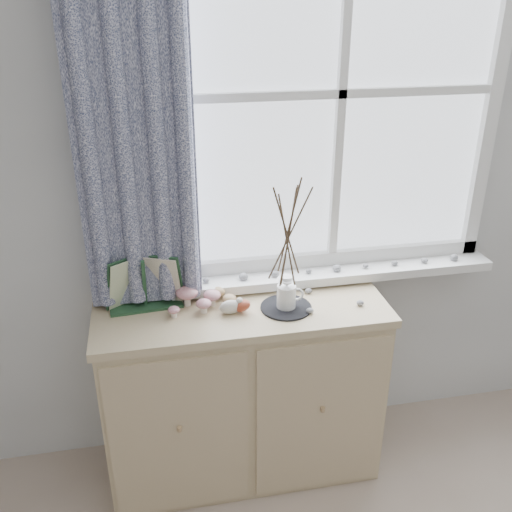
# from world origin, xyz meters

# --- Properties ---
(sideboard) EXTENTS (1.20, 0.45, 0.85)m
(sideboard) POSITION_xyz_m (-0.15, 1.75, 0.43)
(sideboard) COLOR tan
(sideboard) RESTS_ON ground
(botanical_book) EXTENTS (0.35, 0.16, 0.24)m
(botanical_book) POSITION_xyz_m (-0.53, 1.80, 0.97)
(botanical_book) COLOR #214529
(botanical_book) RESTS_ON sideboard
(toadstool_cluster) EXTENTS (0.22, 0.15, 0.08)m
(toadstool_cluster) POSITION_xyz_m (-0.33, 1.79, 0.90)
(toadstool_cluster) COLOR white
(toadstool_cluster) RESTS_ON sideboard
(wooden_eggs) EXTENTS (0.14, 0.18, 0.07)m
(wooden_eggs) POSITION_xyz_m (-0.20, 1.78, 0.88)
(wooden_eggs) COLOR tan
(wooden_eggs) RESTS_ON sideboard
(songbird_figurine) EXTENTS (0.13, 0.07, 0.06)m
(songbird_figurine) POSITION_xyz_m (-0.20, 1.72, 0.88)
(songbird_figurine) COLOR beige
(songbird_figurine) RESTS_ON sideboard
(crocheted_doily) EXTENTS (0.21, 0.21, 0.01)m
(crocheted_doily) POSITION_xyz_m (0.03, 1.71, 0.85)
(crocheted_doily) COLOR black
(crocheted_doily) RESTS_ON sideboard
(twig_pitcher) EXTENTS (0.24, 0.24, 0.59)m
(twig_pitcher) POSITION_xyz_m (0.03, 1.71, 1.19)
(twig_pitcher) COLOR white
(twig_pitcher) RESTS_ON crocheted_doily
(sideboard_pebbles) EXTENTS (0.33, 0.23, 0.02)m
(sideboard_pebbles) POSITION_xyz_m (0.16, 1.75, 0.86)
(sideboard_pebbles) COLOR gray
(sideboard_pebbles) RESTS_ON sideboard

